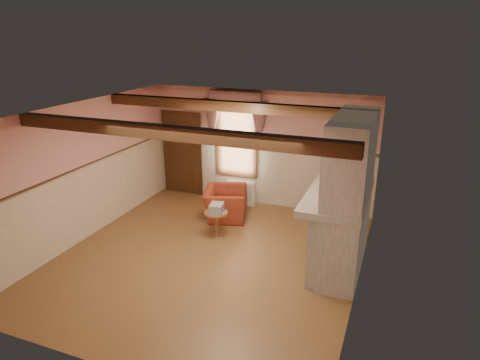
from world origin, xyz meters
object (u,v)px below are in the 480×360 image
at_px(armchair, 225,203).
at_px(side_table, 216,224).
at_px(bowl, 338,191).
at_px(mantel_clock, 344,176).
at_px(oil_lamp, 344,174).
at_px(radiator, 241,193).

bearing_deg(armchair, side_table, 174.83).
xyz_separation_m(armchair, side_table, (0.21, -0.97, -0.07)).
distance_m(armchair, bowl, 3.17).
bearing_deg(bowl, mantel_clock, 90.00).
relative_size(armchair, oil_lamp, 3.74).
height_order(bowl, oil_lamp, oil_lamp).
distance_m(armchair, radiator, 0.83).
bearing_deg(oil_lamp, side_table, -171.23).
relative_size(side_table, radiator, 0.79).
relative_size(radiator, mantel_clock, 2.92).
height_order(side_table, bowl, bowl).
distance_m(bowl, oil_lamp, 0.68).
bearing_deg(oil_lamp, mantel_clock, 90.00).
relative_size(armchair, mantel_clock, 4.36).
distance_m(armchair, side_table, 1.00).
relative_size(armchair, bowl, 3.14).
relative_size(side_table, oil_lamp, 1.96).
distance_m(side_table, bowl, 2.76).
xyz_separation_m(armchair, bowl, (2.69, -1.26, 1.12)).
xyz_separation_m(radiator, bowl, (2.62, -2.09, 1.16)).
distance_m(armchair, mantel_clock, 2.99).
height_order(armchair, radiator, armchair).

